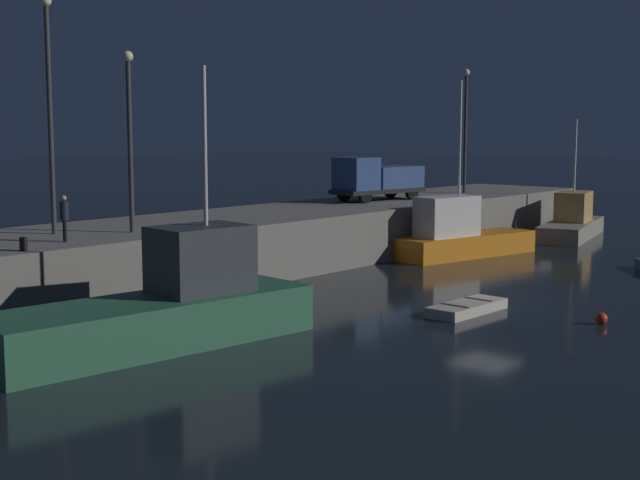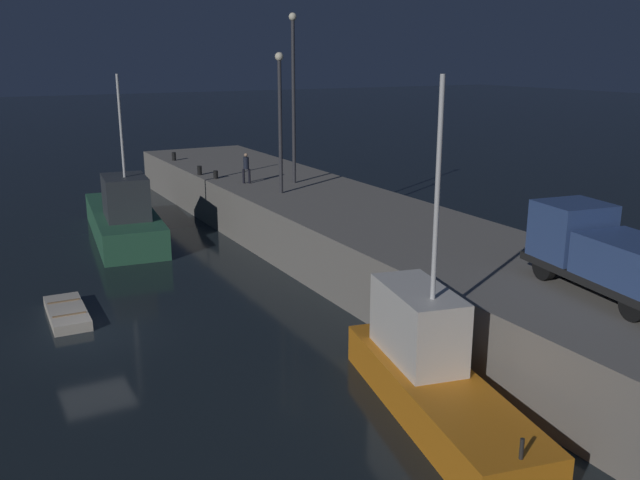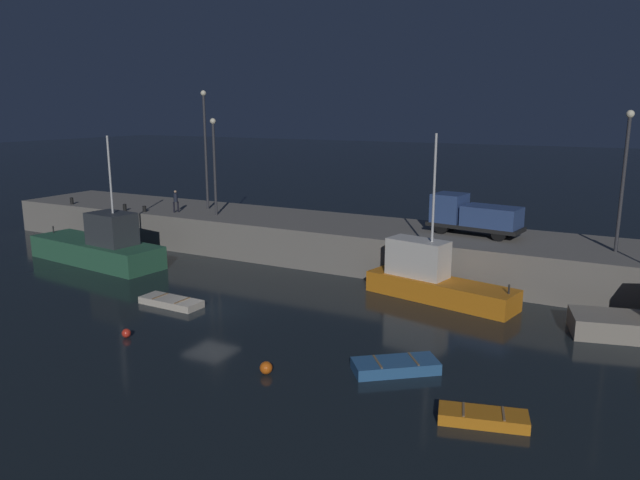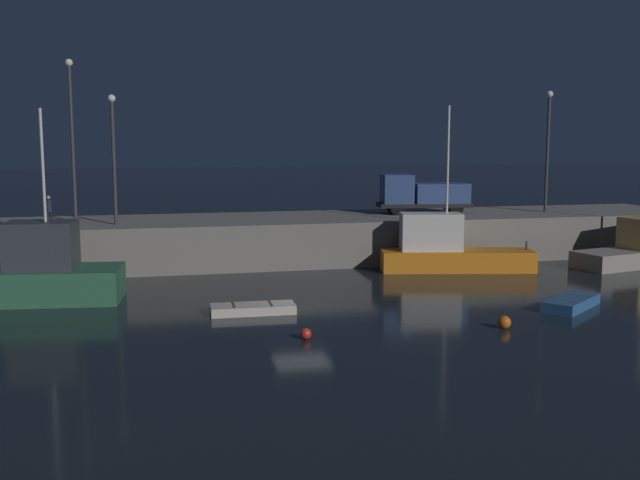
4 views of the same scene
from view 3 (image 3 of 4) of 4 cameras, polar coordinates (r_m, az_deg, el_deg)
ground_plane at (r=33.49m, az=-10.45°, el=-6.46°), size 320.00×320.00×0.00m
pier_quay at (r=43.86m, az=0.27°, el=0.08°), size 56.40×7.76×2.68m
fishing_trawler_red at (r=44.92m, az=-20.21°, el=-0.61°), size 11.32×4.39×8.94m
fishing_boat_white at (r=34.96m, az=10.63°, el=-3.64°), size 8.97×4.03×9.38m
dinghy_orange_near at (r=25.67m, az=7.18°, el=-11.78°), size 3.66×3.32×0.52m
rowboat_white_mid at (r=34.50m, az=-13.95°, el=-5.72°), size 3.70×1.45×0.43m
dinghy_red_small at (r=22.48m, az=15.22°, el=-15.94°), size 3.24×1.87×0.46m
mooring_buoy_near at (r=25.35m, az=-5.14°, el=-11.99°), size 0.53×0.53×0.53m
mooring_buoy_mid at (r=30.43m, az=-17.91°, el=-8.41°), size 0.43×0.43×0.43m
lamp_post_west at (r=49.19m, az=-10.84°, el=9.12°), size 0.44×0.44×9.39m
lamp_post_east at (r=46.25m, az=-10.01°, el=7.61°), size 0.44×0.44×7.30m
lamp_post_central at (r=37.64m, az=26.91°, el=5.91°), size 0.44×0.44×7.94m
utility_truck at (r=39.92m, az=14.31°, el=2.30°), size 6.24×2.92×2.55m
dockworker at (r=48.48m, az=-13.55°, el=3.73°), size 0.43×0.43×1.75m
bollard_west at (r=50.36m, az=-18.05°, el=2.95°), size 0.28×0.28×0.56m
bollard_central at (r=55.46m, az=-22.51°, el=3.45°), size 0.28×0.28×0.58m
bollard_east at (r=49.46m, az=-16.33°, el=2.85°), size 0.28×0.28×0.47m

